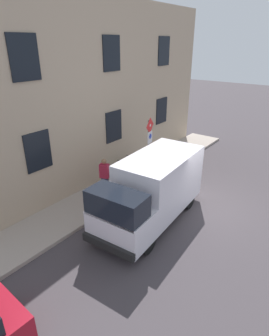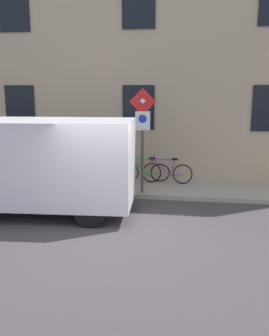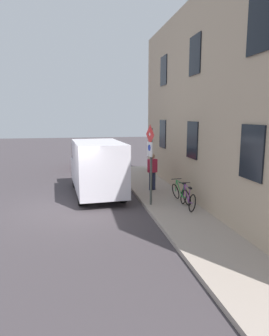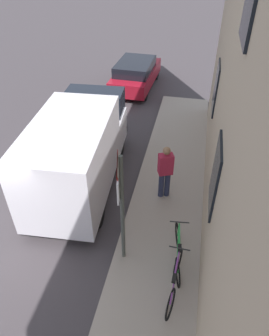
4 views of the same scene
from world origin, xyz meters
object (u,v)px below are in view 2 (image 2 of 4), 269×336
(bicycle_purple, at_px, (167,172))
(pedestrian, at_px, (74,157))
(bicycle_green, at_px, (144,171))
(sign_post_stacked, at_px, (143,126))
(delivery_van, at_px, (37,164))

(bicycle_purple, xyz_separation_m, pedestrian, (-0.62, 3.04, 0.56))
(bicycle_green, distance_m, pedestrian, 2.43)
(bicycle_purple, xyz_separation_m, bicycle_green, (-0.00, 0.76, 0.00))
(bicycle_green, bearing_deg, sign_post_stacked, 88.57)
(sign_post_stacked, xyz_separation_m, delivery_van, (-1.91, 2.53, -0.85))
(sign_post_stacked, relative_size, delivery_van, 0.56)
(bicycle_green, xyz_separation_m, pedestrian, (-0.62, 2.28, 0.56))
(sign_post_stacked, relative_size, bicycle_green, 1.77)
(sign_post_stacked, bearing_deg, bicycle_purple, -26.58)
(delivery_van, xyz_separation_m, bicycle_purple, (3.23, -3.19, -0.82))
(delivery_van, xyz_separation_m, pedestrian, (2.60, -0.15, -0.26))
(bicycle_purple, bearing_deg, sign_post_stacked, 66.37)
(sign_post_stacked, relative_size, pedestrian, 1.76)
(sign_post_stacked, bearing_deg, bicycle_green, 4.45)
(delivery_van, height_order, pedestrian, delivery_van)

